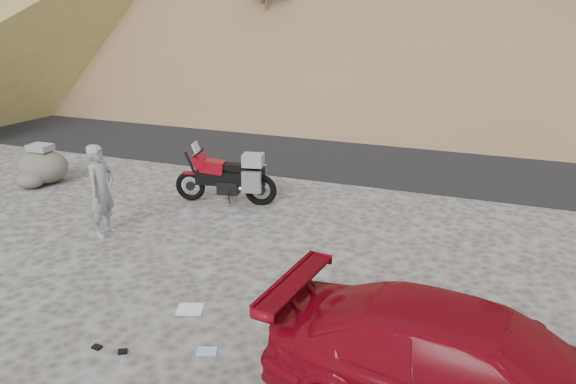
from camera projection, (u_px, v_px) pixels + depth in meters
name	position (u px, v px, depth m)	size (l,w,h in m)	color
ground	(165.00, 265.00, 10.06)	(140.00, 140.00, 0.00)	#474541
road	(318.00, 145.00, 18.00)	(120.00, 7.00, 0.05)	black
motorcycle	(230.00, 178.00, 12.85)	(2.39, 0.96, 1.43)	black
man	(107.00, 234.00, 11.38)	(0.68, 0.45, 1.86)	gray
boulder	(43.00, 166.00, 14.31)	(1.50, 1.35, 1.03)	#5E5850
small_rock	(31.00, 180.00, 13.99)	(0.88, 0.84, 0.42)	#5E5850
gear_white_cloth	(190.00, 309.00, 8.65)	(0.39, 0.35, 0.01)	white
gear_blue_mat	(310.00, 323.00, 8.13)	(0.19, 0.19, 0.46)	navy
gear_bottle	(333.00, 360.00, 7.26)	(0.09, 0.09, 0.24)	navy
gear_funnel	(299.00, 358.00, 7.33)	(0.16, 0.16, 0.20)	red
gear_glove_a	(97.00, 347.00, 7.70)	(0.13, 0.09, 0.04)	black
gear_glove_b	(123.00, 351.00, 7.60)	(0.12, 0.09, 0.04)	black
gear_blue_cloth	(207.00, 351.00, 7.63)	(0.28, 0.20, 0.01)	#96BBE8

